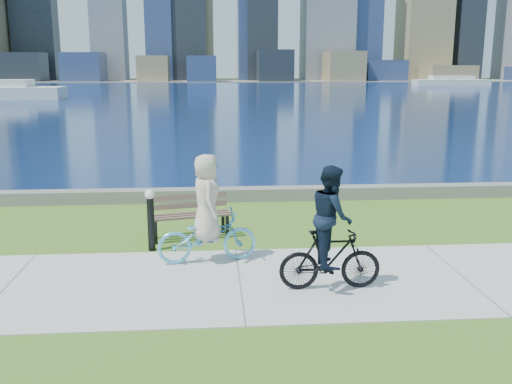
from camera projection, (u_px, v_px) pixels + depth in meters
ground at (240, 283)px, 9.97m from camera, size 320.00×320.00×0.00m
concrete_path at (240, 282)px, 9.97m from camera, size 80.00×3.50×0.02m
seawall at (229, 194)px, 15.97m from camera, size 90.00×0.50×0.35m
bay_water at (215, 92)px, 80.02m from camera, size 320.00×131.00×0.01m
far_shore at (213, 80)px, 136.44m from camera, size 320.00×30.00×0.12m
ferry_far at (451, 82)px, 102.25m from camera, size 13.25×3.78×1.80m
park_bench at (189, 212)px, 12.51m from camera, size 1.88×0.99×0.92m
bollard_lamp at (151, 216)px, 11.56m from camera, size 0.21×0.21×1.28m
cyclist_woman at (207, 223)px, 10.83m from camera, size 0.94×1.98×2.09m
cyclist_man at (331, 238)px, 9.46m from camera, size 0.63×1.72×2.12m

